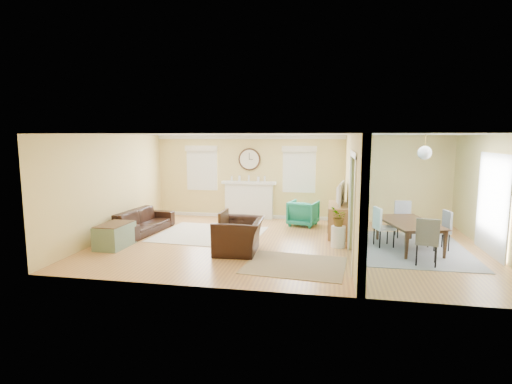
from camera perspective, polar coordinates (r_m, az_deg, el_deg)
floor at (r=9.64m, az=4.39°, el=-7.44°), size 9.00×9.00×0.00m
wall_back at (r=12.35m, az=5.94°, el=2.05°), size 9.00×0.02×2.60m
wall_front at (r=6.45m, az=1.65°, el=-3.25°), size 9.00×0.02×2.60m
wall_left at (r=10.82m, az=-19.96°, el=0.80°), size 0.02×6.00×2.60m
wall_right at (r=9.98m, az=31.11°, el=-0.42°), size 0.02×6.00×2.60m
ceiling at (r=9.30m, az=4.56°, el=8.20°), size 9.00×6.00×0.02m
partition at (r=9.62m, az=13.64°, el=0.57°), size 0.17×6.00×2.60m
fireplace at (r=12.53m, az=-1.00°, el=-1.06°), size 1.70×0.30×1.17m
wall_clock at (r=12.48m, az=-0.93°, el=4.69°), size 0.70×0.07×0.70m
window_left at (r=12.88m, az=-7.73°, el=3.86°), size 1.05×0.13×1.42m
window_right at (r=12.27m, az=6.18°, el=3.69°), size 1.05×0.13×1.42m
french_doors at (r=9.99m, az=30.78°, el=-1.55°), size 0.06×1.70×2.20m
pendant at (r=9.48m, az=22.96°, el=5.18°), size 0.30×0.30×0.55m
rug_cream at (r=10.62m, az=-6.62°, el=-5.99°), size 2.81×2.48×0.01m
rug_jute at (r=8.13m, az=5.60°, el=-10.36°), size 2.10×1.78×0.01m
rug_grey at (r=9.90m, az=21.06°, el=-7.51°), size 2.49×3.11×0.01m
sofa at (r=11.12m, az=-15.83°, el=-4.05°), size 1.00×2.15×0.61m
eames_chair at (r=8.87m, az=-2.44°, el=-6.27°), size 1.05×1.19×0.75m
green_chair at (r=11.61m, az=6.77°, el=-3.02°), size 0.94×0.96×0.72m
trunk at (r=9.87m, az=-19.53°, el=-5.87°), size 0.61×0.97×0.55m
credenza at (r=10.66m, az=11.58°, el=-3.89°), size 0.50×1.46×0.80m
tv at (r=10.54m, az=11.59°, el=-0.19°), size 0.26×1.03×0.59m
garden_stool at (r=9.51m, az=11.68°, el=-6.27°), size 0.33×0.33×0.49m
potted_plant at (r=9.41m, az=11.76°, el=-3.50°), size 0.35×0.40×0.45m
dining_table at (r=9.83m, az=21.15°, el=-5.75°), size 1.42×2.00×0.64m
dining_chair_n at (r=10.80m, az=20.37°, el=-3.31°), size 0.42×0.42×0.92m
dining_chair_s at (r=8.68m, az=23.25°, el=-5.91°), size 0.51×0.51×0.97m
dining_chair_w at (r=9.76m, az=17.86°, el=-4.32°), size 0.51×0.51×0.93m
dining_chair_e at (r=9.93m, az=24.70°, el=-4.57°), size 0.46×0.46×0.90m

